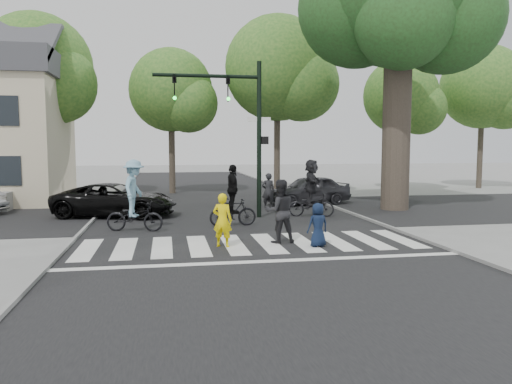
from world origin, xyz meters
The scene contains 21 objects.
ground centered at (0.00, 0.00, 0.00)m, with size 120.00×120.00×0.00m, color gray.
road_stem centered at (0.00, 5.00, 0.01)m, with size 10.00×70.00×0.01m, color black.
road_cross centered at (0.00, 8.00, 0.01)m, with size 70.00×10.00×0.01m, color black.
curb_left centered at (-5.05, 5.00, 0.05)m, with size 0.10×70.00×0.10m, color gray.
curb_right centered at (5.05, 5.00, 0.05)m, with size 0.10×70.00×0.10m, color gray.
crosswalk centered at (0.00, 0.66, 0.01)m, with size 10.00×3.85×0.01m.
traffic_signal centered at (0.35, 6.20, 3.90)m, with size 4.45×0.29×6.00m.
bg_tree_1 centered at (-8.70, 15.48, 6.65)m, with size 6.09×5.80×9.80m.
bg_tree_2 centered at (-1.76, 16.62, 5.78)m, with size 5.04×4.80×8.40m.
bg_tree_3 centered at (4.31, 15.27, 6.94)m, with size 6.30×6.00×10.20m.
bg_tree_4 centered at (12.23, 16.12, 5.64)m, with size 4.83×4.60×8.15m.
bg_tree_5 centered at (18.27, 16.69, 6.36)m, with size 5.67×5.40×9.30m.
pedestrian_woman centered at (-0.85, 0.74, 0.75)m, with size 0.55×0.36×1.50m, color yellow.
pedestrian_child centered at (1.75, 0.28, 0.61)m, with size 0.60×0.39×1.23m, color #101C37.
pedestrian_adult centered at (0.84, 1.05, 0.92)m, with size 0.89×0.69×1.83m, color black.
cyclist_left centered at (-3.39, 3.76, 1.02)m, with size 1.95×1.33×2.35m.
cyclist_mid centered at (-0.09, 4.24, 0.88)m, with size 1.67×1.03×2.15m.
cyclist_right centered at (3.25, 5.99, 1.01)m, with size 1.89×1.74×2.26m.
car_suv centered at (-4.34, 7.39, 0.66)m, with size 2.19×4.76×1.32m, color black.
car_grey centered at (4.30, 10.01, 0.69)m, with size 1.63×4.06×1.38m, color #323237.
bystander_dark centered at (2.09, 8.75, 0.79)m, with size 0.58×0.38×1.59m, color black.
Camera 1 is at (-2.36, -12.81, 2.80)m, focal length 35.00 mm.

